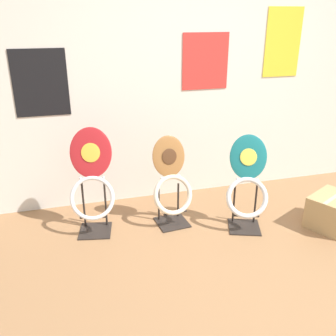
{
  "coord_description": "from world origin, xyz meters",
  "views": [
    {
      "loc": [
        -1.37,
        -1.58,
        1.82
      ],
      "look_at": [
        -0.53,
        1.38,
        0.55
      ],
      "focal_mm": 40.0,
      "sensor_mm": 36.0,
      "label": 1
    }
  ],
  "objects_px": {
    "toilet_seat_display_teal_sax": "(247,188)",
    "toilet_seat_display_crimson_swirl": "(92,185)",
    "toilet_seat_display_woodgrain": "(172,185)",
    "storage_box": "(332,211)"
  },
  "relations": [
    {
      "from": "toilet_seat_display_woodgrain",
      "to": "storage_box",
      "type": "height_order",
      "value": "toilet_seat_display_woodgrain"
    },
    {
      "from": "storage_box",
      "to": "toilet_seat_display_woodgrain",
      "type": "bearing_deg",
      "value": 161.87
    },
    {
      "from": "toilet_seat_display_teal_sax",
      "to": "toilet_seat_display_woodgrain",
      "type": "xyz_separation_m",
      "value": [
        -0.62,
        0.26,
        -0.01
      ]
    },
    {
      "from": "toilet_seat_display_teal_sax",
      "to": "toilet_seat_display_woodgrain",
      "type": "relative_size",
      "value": 1.03
    },
    {
      "from": "toilet_seat_display_teal_sax",
      "to": "toilet_seat_display_crimson_swirl",
      "type": "bearing_deg",
      "value": 166.52
    },
    {
      "from": "toilet_seat_display_teal_sax",
      "to": "storage_box",
      "type": "relative_size",
      "value": 1.6
    },
    {
      "from": "toilet_seat_display_teal_sax",
      "to": "toilet_seat_display_woodgrain",
      "type": "distance_m",
      "value": 0.67
    },
    {
      "from": "toilet_seat_display_crimson_swirl",
      "to": "toilet_seat_display_woodgrain",
      "type": "bearing_deg",
      "value": -5.07
    },
    {
      "from": "toilet_seat_display_teal_sax",
      "to": "storage_box",
      "type": "distance_m",
      "value": 0.84
    },
    {
      "from": "toilet_seat_display_woodgrain",
      "to": "storage_box",
      "type": "distance_m",
      "value": 1.49
    }
  ]
}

